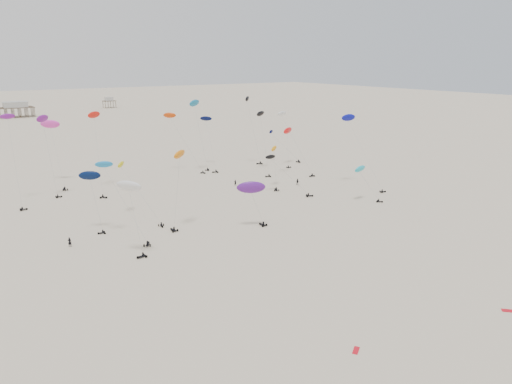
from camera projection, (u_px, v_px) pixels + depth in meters
ground_plane at (105, 150)px, 204.82m from camera, size 900.00×900.00×0.00m
pavilion_main at (16, 111)px, 318.88m from camera, size 21.00×13.00×9.80m
pavilion_small at (109, 103)px, 380.72m from camera, size 9.00×7.00×8.00m
rig_0 at (363, 173)px, 130.13m from camera, size 6.36×7.35×9.92m
rig_1 at (275, 162)px, 143.51m from camera, size 6.10×8.55×12.19m
rig_2 at (291, 132)px, 157.90m from camera, size 8.59×11.23×21.18m
rig_3 at (286, 147)px, 180.33m from camera, size 8.53×11.17×14.18m
rig_4 at (176, 126)px, 163.02m from camera, size 9.28×13.49×20.89m
rig_5 at (121, 194)px, 102.08m from camera, size 7.10×14.84×18.58m
rig_6 at (96, 132)px, 139.18m from camera, size 6.59×16.25×23.62m
rig_7 at (289, 175)px, 137.00m from camera, size 8.15×12.88×14.80m
rig_8 at (178, 172)px, 107.45m from camera, size 6.38×5.52×17.52m
rig_9 at (252, 121)px, 174.25m from camera, size 5.72×6.82×23.81m
rig_10 at (208, 132)px, 170.99m from camera, size 7.94×17.35×20.98m
rig_11 at (12, 144)px, 125.47m from camera, size 3.66×12.50×23.71m
rig_12 at (91, 184)px, 106.59m from camera, size 4.81×6.56×13.20m
rig_13 at (131, 196)px, 92.31m from camera, size 5.01×6.25×14.87m
rig_14 at (45, 131)px, 130.71m from camera, size 4.62×5.09×22.30m
rig_15 at (252, 191)px, 109.38m from camera, size 6.64×4.81×10.55m
rig_16 at (196, 112)px, 162.15m from camera, size 7.15×5.92×23.75m
rig_17 at (262, 125)px, 163.79m from camera, size 8.53×14.71×21.48m
rig_18 at (134, 184)px, 115.80m from camera, size 5.86×17.78×18.54m
rig_19 at (353, 128)px, 144.94m from camera, size 5.02×16.41×23.14m
rig_20 at (288, 134)px, 175.56m from camera, size 8.47×9.84×13.99m
rig_21 at (52, 132)px, 148.03m from camera, size 6.08×17.55×20.82m
spectator_0 at (70, 247)px, 99.35m from camera, size 1.01×0.90×2.32m
spectator_1 at (298, 185)px, 147.82m from camera, size 1.27×1.14×2.26m
spectator_3 at (235, 186)px, 147.10m from camera, size 0.89×0.84×2.03m
grounded_kite_a at (509, 311)px, 73.98m from camera, size 2.18×2.20×0.08m
grounded_kite_b at (356, 351)px, 63.96m from camera, size 1.87×1.61×0.07m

